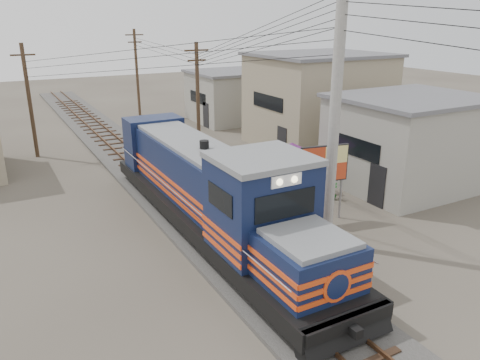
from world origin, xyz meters
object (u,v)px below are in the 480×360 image
market_umbrella (292,148)px  vendor (318,175)px  billboard (324,166)px  locomotive (212,192)px

market_umbrella → vendor: bearing=-81.4°
billboard → locomotive: bearing=176.7°
billboard → vendor: bearing=65.8°
locomotive → billboard: size_ratio=4.96×
billboard → vendor: size_ratio=1.85×
locomotive → market_umbrella: locomotive is taller
locomotive → billboard: bearing=-13.6°
locomotive → vendor: 6.97m
locomotive → market_umbrella: (6.40, 3.65, 0.14)m
locomotive → market_umbrella: 7.37m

